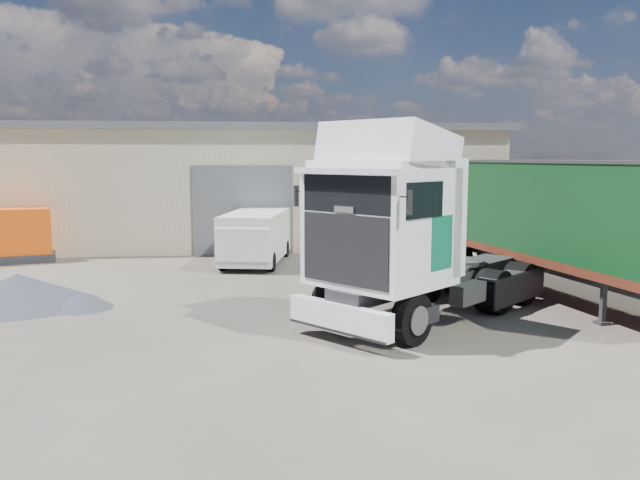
{
  "coord_description": "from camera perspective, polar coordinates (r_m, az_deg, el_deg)",
  "views": [
    {
      "loc": [
        -1.45,
        -15.13,
        3.89
      ],
      "look_at": [
        0.39,
        3.0,
        1.49
      ],
      "focal_mm": 35.0,
      "sensor_mm": 36.0,
      "label": 1
    }
  ],
  "objects": [
    {
      "name": "panel_van",
      "position": [
        23.0,
        -5.98,
        0.21
      ],
      "size": [
        2.77,
        4.95,
        1.91
      ],
      "rotation": [
        0.0,
        0.0,
        -0.19
      ],
      "color": "black",
      "rests_on": "ground"
    },
    {
      "name": "ground",
      "position": [
        15.69,
        -0.32,
        -6.85
      ],
      "size": [
        120.0,
        120.0,
        0.0
      ],
      "primitive_type": "plane",
      "color": "black",
      "rests_on": "ground"
    },
    {
      "name": "box_trailer",
      "position": [
        19.33,
        19.62,
        2.46
      ],
      "size": [
        4.34,
        11.77,
        3.83
      ],
      "rotation": [
        0.0,
        0.0,
        0.17
      ],
      "color": "#2D2D30",
      "rests_on": "ground"
    },
    {
      "name": "warehouse",
      "position": [
        31.48,
        -14.17,
        5.05
      ],
      "size": [
        30.6,
        12.6,
        5.42
      ],
      "color": "beige",
      "rests_on": "ground"
    },
    {
      "name": "brick_boundary_wall",
      "position": [
        24.93,
        25.54,
        0.69
      ],
      "size": [
        0.35,
        26.0,
        2.5
      ],
      "primitive_type": "cube",
      "color": "maroon",
      "rests_on": "ground"
    },
    {
      "name": "tractor_unit",
      "position": [
        14.62,
        7.74,
        -0.1
      ],
      "size": [
        6.92,
        6.47,
        4.69
      ],
      "rotation": [
        0.0,
        0.0,
        -0.86
      ],
      "color": "black",
      "rests_on": "ground"
    },
    {
      "name": "orange_skip",
      "position": [
        26.35,
        -26.61,
        0.15
      ],
      "size": [
        3.69,
        2.89,
        2.02
      ],
      "rotation": [
        0.0,
        0.0,
        0.3
      ],
      "color": "#2D2D30",
      "rests_on": "ground"
    },
    {
      "name": "gravel_heap",
      "position": [
        18.33,
        -26.14,
        -4.23
      ],
      "size": [
        5.62,
        5.19,
        0.87
      ],
      "rotation": [
        0.0,
        0.0,
        0.28
      ],
      "color": "#21232C",
      "rests_on": "ground"
    }
  ]
}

